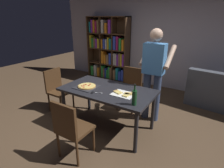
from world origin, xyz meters
TOP-DOWN VIEW (x-y plane):
  - ground_plane at (0.00, 0.00)m, footprint 12.00×12.00m
  - back_wall at (0.00, 2.60)m, footprint 6.40×0.10m
  - dining_table at (0.00, 0.00)m, footprint 1.61×0.88m
  - chair_near_camera at (-0.00, -0.92)m, footprint 0.42×0.42m
  - chair_far_side at (0.00, 0.92)m, footprint 0.42×0.42m
  - chair_left_end at (-1.29, 0.00)m, footprint 0.42×0.42m
  - bookshelf at (-1.52, 2.37)m, footprint 1.40×0.35m
  - person_serving_pizza at (0.56, 0.70)m, footprint 0.55×0.54m
  - pepperoni_pizza_on_tray at (-0.37, -0.11)m, footprint 0.38×0.38m
  - pizza_slices_on_towel at (0.35, -0.05)m, footprint 0.36×0.28m
  - wine_bottle at (0.64, -0.29)m, footprint 0.07×0.07m
  - kitchen_scissors at (-0.09, -0.25)m, footprint 0.20×0.13m

SIDE VIEW (x-z plane):
  - ground_plane at x=0.00m, z-range 0.00..0.00m
  - chair_near_camera at x=0.00m, z-range 0.06..0.96m
  - chair_far_side at x=0.00m, z-range 0.06..0.96m
  - chair_left_end at x=-1.29m, z-range 0.06..0.96m
  - dining_table at x=0.00m, z-range 0.30..1.05m
  - kitchen_scissors at x=-0.09m, z-range 0.75..0.76m
  - pizza_slices_on_towel at x=0.35m, z-range 0.75..0.78m
  - pepperoni_pizza_on_tray at x=-0.37m, z-range 0.75..0.78m
  - wine_bottle at x=0.64m, z-range 0.71..1.03m
  - bookshelf at x=-1.52m, z-range -0.06..1.89m
  - person_serving_pizza at x=0.56m, z-range 0.12..1.87m
  - back_wall at x=0.00m, z-range 0.00..2.80m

